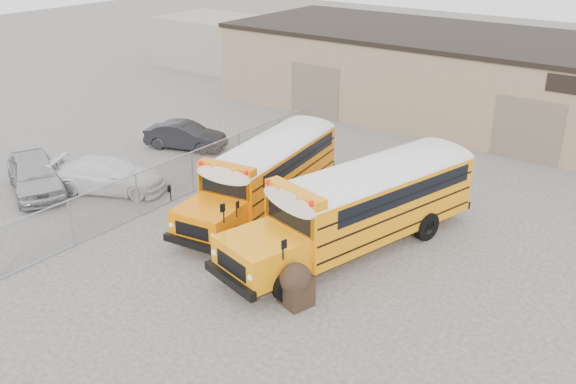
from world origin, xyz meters
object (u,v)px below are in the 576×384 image
Objects in this scene: school_bus_right at (472,160)px; car_silver at (35,174)px; tarp_bundle at (296,284)px; car_dark at (185,136)px; car_white at (109,175)px; school_bus_left at (326,130)px.

school_bus_right is 18.05m from car_silver.
school_bus_right is 7.76× the size of tarp_bundle.
car_white is at bearing 172.84° from car_dark.
tarp_bundle is at bearing -65.53° from car_silver.
tarp_bundle is 0.28× the size of car_silver.
car_white is (-12.55, -8.14, -1.03)m from school_bus_right.
school_bus_left is 12.19m from tarp_bundle.
car_silver is 1.19× the size of car_dark.
school_bus_right is 2.63× the size of car_dark.
tarp_bundle is 11.57m from car_white.
car_white is at bearing 168.59° from tarp_bundle.
school_bus_left is 9.98m from car_white.
tarp_bundle is at bearing -128.38° from car_white.
school_bus_left is at bearing 178.41° from school_bus_right.
car_dark is (-1.21, 5.72, -0.04)m from car_white.
school_bus_right is 2.18× the size of car_white.
school_bus_left is 1.96× the size of car_white.
school_bus_right reaches higher than school_bus_left.
car_silver is at bearing -146.07° from school_bus_right.
car_dark is (-13.77, -2.41, -1.08)m from school_bus_right.
school_bus_right is at bearing 83.37° from tarp_bundle.
tarp_bundle is 0.34× the size of car_dark.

